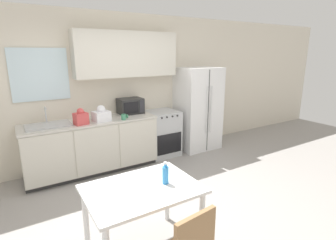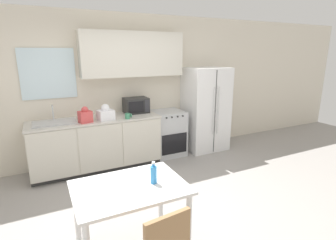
{
  "view_description": "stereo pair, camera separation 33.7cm",
  "coord_description": "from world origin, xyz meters",
  "views": [
    {
      "loc": [
        -1.64,
        -2.67,
        2.01
      ],
      "look_at": [
        0.3,
        0.49,
        1.05
      ],
      "focal_mm": 28.0,
      "sensor_mm": 36.0,
      "label": 1
    },
    {
      "loc": [
        -1.34,
        -2.83,
        2.01
      ],
      "look_at": [
        0.3,
        0.49,
        1.05
      ],
      "focal_mm": 28.0,
      "sensor_mm": 36.0,
      "label": 2
    }
  ],
  "objects": [
    {
      "name": "microwave",
      "position": [
        0.25,
        1.75,
        1.05
      ],
      "size": [
        0.44,
        0.33,
        0.28
      ],
      "color": "#282828",
      "rests_on": "kitchen_counter"
    },
    {
      "name": "dining_table",
      "position": [
        -0.65,
        -0.57,
        0.62
      ],
      "size": [
        1.09,
        0.79,
        0.73
      ],
      "color": "white",
      "rests_on": "ground_plane"
    },
    {
      "name": "grocery_bag_0",
      "position": [
        -0.39,
        1.46,
        1.02
      ],
      "size": [
        0.29,
        0.26,
        0.27
      ],
      "rotation": [
        0.0,
        0.0,
        0.16
      ],
      "color": "white",
      "rests_on": "kitchen_counter"
    },
    {
      "name": "oven_range",
      "position": [
        0.87,
        1.65,
        0.45
      ],
      "size": [
        0.61,
        0.61,
        0.89
      ],
      "color": "#B7BABC",
      "rests_on": "ground_plane"
    },
    {
      "name": "coffee_mug",
      "position": [
        -0.03,
        1.37,
        0.95
      ],
      "size": [
        0.11,
        0.08,
        0.09
      ],
      "color": "#3F8C66",
      "rests_on": "kitchen_counter"
    },
    {
      "name": "ground_plane",
      "position": [
        0.0,
        0.0,
        0.0
      ],
      "size": [
        12.0,
        12.0,
        0.0
      ],
      "primitive_type": "plane",
      "color": "gray"
    },
    {
      "name": "grocery_bag_1",
      "position": [
        -0.72,
        1.44,
        1.02
      ],
      "size": [
        0.23,
        0.2,
        0.26
      ],
      "rotation": [
        0.0,
        0.0,
        0.21
      ],
      "color": "#D14C4C",
      "rests_on": "kitchen_counter"
    },
    {
      "name": "wall_back",
      "position": [
        0.03,
        1.94,
        1.47
      ],
      "size": [
        12.0,
        0.38,
        2.7
      ],
      "color": "beige",
      "rests_on": "ground_plane"
    },
    {
      "name": "refrigerator",
      "position": [
        1.73,
        1.61,
        0.86
      ],
      "size": [
        0.85,
        0.71,
        1.71
      ],
      "color": "white",
      "rests_on": "ground_plane"
    },
    {
      "name": "kitchen_sink",
      "position": [
        -1.18,
        1.62,
        0.92
      ],
      "size": [
        0.66,
        0.42,
        0.27
      ],
      "color": "#B7BABC",
      "rests_on": "kitchen_counter"
    },
    {
      "name": "drink_bottle",
      "position": [
        -0.41,
        -0.62,
        0.83
      ],
      "size": [
        0.06,
        0.06,
        0.23
      ],
      "color": "#338CD8",
      "rests_on": "dining_table"
    },
    {
      "name": "kitchen_counter",
      "position": [
        -0.53,
        1.61,
        0.46
      ],
      "size": [
        2.19,
        0.68,
        0.91
      ],
      "color": "#333333",
      "rests_on": "ground_plane"
    }
  ]
}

